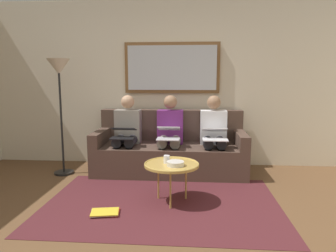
{
  "coord_description": "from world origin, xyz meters",
  "views": [
    {
      "loc": [
        -0.32,
        2.49,
        1.4
      ],
      "look_at": [
        0.0,
        -1.7,
        0.75
      ],
      "focal_mm": 33.63,
      "sensor_mm": 36.0,
      "label": 1
    }
  ],
  "objects_px": {
    "laptop_white": "(215,134)",
    "standing_lamp": "(59,80)",
    "couch": "(170,151)",
    "bowl": "(175,164)",
    "coffee_table": "(172,165)",
    "framed_mirror": "(172,68)",
    "laptop_black": "(123,133)",
    "person_right": "(127,131)",
    "cup": "(167,159)",
    "magazine_stack": "(105,212)",
    "person_middle": "(170,132)",
    "laptop_silver": "(169,133)",
    "person_left": "(214,132)"
  },
  "relations": [
    {
      "from": "laptop_silver",
      "to": "laptop_white",
      "type": "bearing_deg",
      "value": 179.52
    },
    {
      "from": "bowl",
      "to": "framed_mirror",
      "type": "bearing_deg",
      "value": -84.95
    },
    {
      "from": "coffee_table",
      "to": "person_right",
      "type": "xyz_separation_m",
      "value": [
        0.74,
        -1.15,
        0.17
      ]
    },
    {
      "from": "standing_lamp",
      "to": "laptop_white",
      "type": "bearing_deg",
      "value": 179.02
    },
    {
      "from": "coffee_table",
      "to": "laptop_white",
      "type": "height_order",
      "value": "laptop_white"
    },
    {
      "from": "laptop_silver",
      "to": "laptop_black",
      "type": "distance_m",
      "value": 0.64
    },
    {
      "from": "cup",
      "to": "person_left",
      "type": "bearing_deg",
      "value": -117.79
    },
    {
      "from": "bowl",
      "to": "person_right",
      "type": "bearing_deg",
      "value": -57.28
    },
    {
      "from": "coffee_table",
      "to": "laptop_black",
      "type": "relative_size",
      "value": 1.79
    },
    {
      "from": "couch",
      "to": "magazine_stack",
      "type": "bearing_deg",
      "value": 70.58
    },
    {
      "from": "coffee_table",
      "to": "laptop_white",
      "type": "relative_size",
      "value": 1.66
    },
    {
      "from": "bowl",
      "to": "person_right",
      "type": "height_order",
      "value": "person_right"
    },
    {
      "from": "bowl",
      "to": "standing_lamp",
      "type": "height_order",
      "value": "standing_lamp"
    },
    {
      "from": "couch",
      "to": "person_right",
      "type": "height_order",
      "value": "person_right"
    },
    {
      "from": "framed_mirror",
      "to": "bowl",
      "type": "height_order",
      "value": "framed_mirror"
    },
    {
      "from": "couch",
      "to": "person_middle",
      "type": "height_order",
      "value": "person_middle"
    },
    {
      "from": "laptop_silver",
      "to": "standing_lamp",
      "type": "relative_size",
      "value": 0.24
    },
    {
      "from": "bowl",
      "to": "couch",
      "type": "bearing_deg",
      "value": -83.45
    },
    {
      "from": "couch",
      "to": "standing_lamp",
      "type": "bearing_deg",
      "value": 9.8
    },
    {
      "from": "cup",
      "to": "laptop_white",
      "type": "height_order",
      "value": "laptop_white"
    },
    {
      "from": "person_right",
      "to": "cup",
      "type": "bearing_deg",
      "value": 121.28
    },
    {
      "from": "magazine_stack",
      "to": "person_middle",
      "type": "bearing_deg",
      "value": -110.23
    },
    {
      "from": "laptop_white",
      "to": "standing_lamp",
      "type": "height_order",
      "value": "standing_lamp"
    },
    {
      "from": "laptop_black",
      "to": "magazine_stack",
      "type": "relative_size",
      "value": 1.08
    },
    {
      "from": "laptop_white",
      "to": "standing_lamp",
      "type": "bearing_deg",
      "value": -0.98
    },
    {
      "from": "coffee_table",
      "to": "magazine_stack",
      "type": "distance_m",
      "value": 0.87
    },
    {
      "from": "framed_mirror",
      "to": "bowl",
      "type": "xyz_separation_m",
      "value": [
        -0.15,
        1.68,
        -1.08
      ]
    },
    {
      "from": "couch",
      "to": "framed_mirror",
      "type": "height_order",
      "value": "framed_mirror"
    },
    {
      "from": "framed_mirror",
      "to": "person_middle",
      "type": "height_order",
      "value": "framed_mirror"
    },
    {
      "from": "cup",
      "to": "laptop_white",
      "type": "distance_m",
      "value": 1.08
    },
    {
      "from": "couch",
      "to": "bowl",
      "type": "distance_m",
      "value": 1.31
    },
    {
      "from": "framed_mirror",
      "to": "laptop_black",
      "type": "bearing_deg",
      "value": 47.63
    },
    {
      "from": "coffee_table",
      "to": "person_middle",
      "type": "bearing_deg",
      "value": -84.92
    },
    {
      "from": "couch",
      "to": "cup",
      "type": "bearing_deg",
      "value": 92.17
    },
    {
      "from": "magazine_stack",
      "to": "standing_lamp",
      "type": "bearing_deg",
      "value": -53.33
    },
    {
      "from": "bowl",
      "to": "laptop_silver",
      "type": "bearing_deg",
      "value": -81.51
    },
    {
      "from": "person_left",
      "to": "coffee_table",
      "type": "bearing_deg",
      "value": 64.91
    },
    {
      "from": "laptop_black",
      "to": "magazine_stack",
      "type": "xyz_separation_m",
      "value": [
        -0.08,
        1.28,
        -0.61
      ]
    },
    {
      "from": "person_right",
      "to": "standing_lamp",
      "type": "relative_size",
      "value": 0.69
    },
    {
      "from": "framed_mirror",
      "to": "magazine_stack",
      "type": "relative_size",
      "value": 4.69
    },
    {
      "from": "couch",
      "to": "bowl",
      "type": "xyz_separation_m",
      "value": [
        -0.15,
        1.3,
        0.16
      ]
    },
    {
      "from": "cup",
      "to": "laptop_silver",
      "type": "relative_size",
      "value": 0.23
    },
    {
      "from": "person_left",
      "to": "laptop_black",
      "type": "xyz_separation_m",
      "value": [
        1.28,
        0.24,
        0.02
      ]
    },
    {
      "from": "coffee_table",
      "to": "standing_lamp",
      "type": "bearing_deg",
      "value": -29.9
    },
    {
      "from": "framed_mirror",
      "to": "person_right",
      "type": "xyz_separation_m",
      "value": [
        0.64,
        0.46,
        -0.94
      ]
    },
    {
      "from": "framed_mirror",
      "to": "cup",
      "type": "relative_size",
      "value": 16.55
    },
    {
      "from": "laptop_black",
      "to": "person_right",
      "type": "bearing_deg",
      "value": -90.0
    },
    {
      "from": "framed_mirror",
      "to": "coffee_table",
      "type": "height_order",
      "value": "framed_mirror"
    },
    {
      "from": "laptop_white",
      "to": "coffee_table",
      "type": "bearing_deg",
      "value": 59.49
    },
    {
      "from": "couch",
      "to": "laptop_white",
      "type": "height_order",
      "value": "couch"
    }
  ]
}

